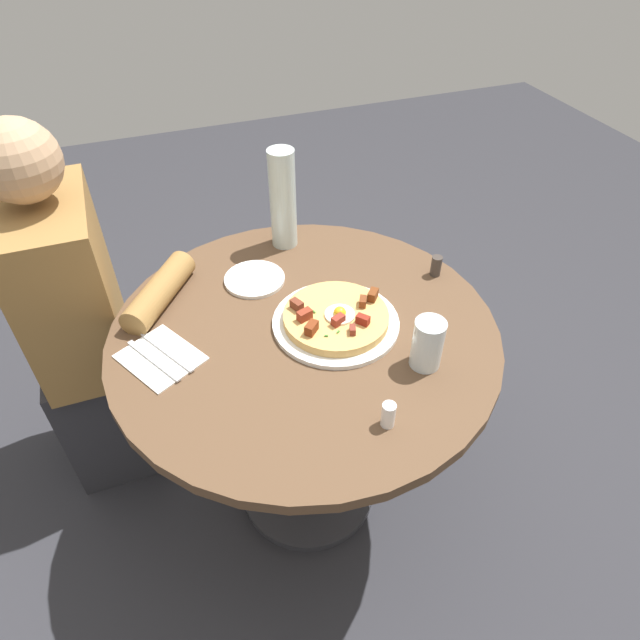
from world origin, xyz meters
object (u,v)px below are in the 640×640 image
breakfast_pizza (336,317)px  salt_shaker (388,415)px  dining_table (305,376)px  bread_plate (255,279)px  pizza_plate (336,322)px  knife (167,352)px  fork (154,360)px  person_seated (87,337)px  pepper_shaker (436,266)px  water_glass (428,344)px  water_bottle (283,199)px

breakfast_pizza → salt_shaker: bearing=-2.3°
dining_table → bread_plate: (-0.22, -0.06, 0.17)m
pizza_plate → knife: bearing=-95.8°
breakfast_pizza → fork: breakfast_pizza is taller
person_seated → fork: bearing=25.3°
knife → pepper_shaker: (-0.05, 0.71, 0.02)m
dining_table → water_glass: size_ratio=7.70×
bread_plate → breakfast_pizza: bearing=30.2°
person_seated → pepper_shaker: (0.30, 0.92, 0.22)m
fork → salt_shaker: (0.33, 0.41, 0.02)m
pizza_plate → water_glass: bearing=36.0°
bread_plate → water_bottle: size_ratio=0.57×
salt_shaker → pepper_shaker: (-0.40, 0.33, -0.00)m
person_seated → fork: size_ratio=6.31×
person_seated → pizza_plate: person_seated is taller
person_seated → water_bottle: person_seated is taller
breakfast_pizza → knife: (-0.04, -0.39, -0.02)m
breakfast_pizza → knife: breakfast_pizza is taller
person_seated → pizza_plate: (0.40, 0.60, 0.20)m
bread_plate → fork: (0.21, -0.29, 0.00)m
bread_plate → person_seated: bearing=-109.3°
water_glass → salt_shaker: 0.20m
fork → water_glass: size_ratio=1.50×
bread_plate → water_glass: size_ratio=1.32×
pizza_plate → water_bottle: bearing=-178.7°
fork → water_glass: (0.21, 0.56, 0.05)m
salt_shaker → pizza_plate: bearing=177.6°
knife → salt_shaker: (0.35, 0.38, 0.02)m
breakfast_pizza → fork: bearing=-93.2°
water_glass → pepper_shaker: size_ratio=2.15×
pizza_plate → fork: 0.42m
bread_plate → knife: bread_plate is taller
breakfast_pizza → water_bottle: bearing=-178.8°
pizza_plate → pepper_shaker: bearing=106.2°
dining_table → fork: size_ratio=5.13×
water_bottle → salt_shaker: size_ratio=4.86×
knife → fork: bearing=-90.0°
fork → water_bottle: 0.56m
fork → water_glass: bearing=40.6°
pizza_plate → breakfast_pizza: bearing=-20.1°
breakfast_pizza → pepper_shaker: 0.33m
bread_plate → fork: bread_plate is taller
dining_table → breakfast_pizza: (0.01, 0.07, 0.19)m
fork → water_bottle: water_bottle is taller
knife → salt_shaker: bearing=18.5°
dining_table → bread_plate: size_ratio=5.84×
pizza_plate → water_glass: water_glass is taller
breakfast_pizza → salt_shaker: size_ratio=4.35×
breakfast_pizza → fork: (-0.02, -0.42, -0.02)m
pizza_plate → dining_table: bearing=-100.0°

